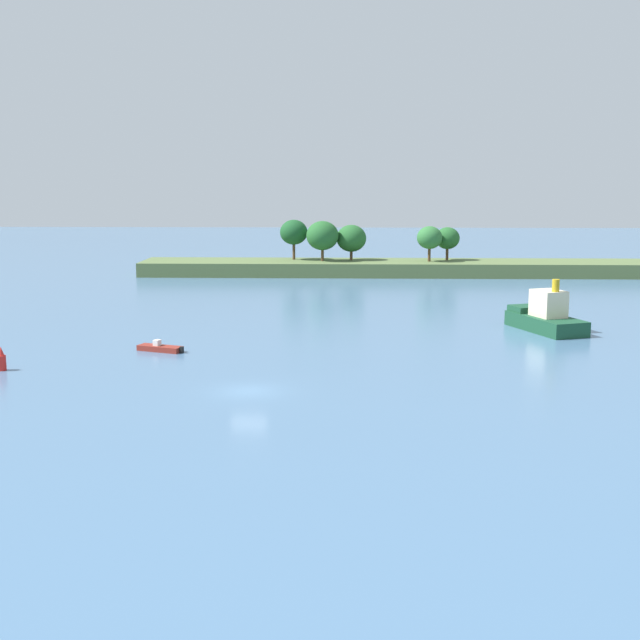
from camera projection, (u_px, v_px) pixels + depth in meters
The scene contains 5 objects.
ground_plane at pixel (249, 391), 60.20m from camera, with size 400.00×400.00×0.00m, color #476B8E.
treeline_island at pixel (399, 262), 132.13m from camera, with size 82.87×10.53×8.41m.
tugboat at pixel (545, 317), 83.82m from camera, with size 6.80×9.90×5.27m.
fishing_skiff at pixel (160, 348), 74.05m from camera, with size 4.33×2.61×0.98m.
channel_buoy_red at pixel (1, 360), 66.55m from camera, with size 0.70×0.70×1.90m.
Camera 1 is at (6.92, -58.33, 14.95)m, focal length 47.73 mm.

